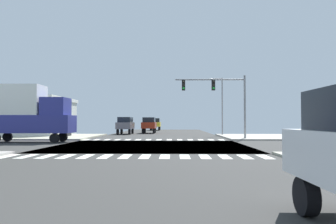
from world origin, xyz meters
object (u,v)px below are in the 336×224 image
at_px(street_lamp, 220,100).
at_px(box_truck_crossing_2, 28,112).
at_px(bank_building, 9,117).
at_px(traffic_signal_mast, 217,92).
at_px(pickup_leading_1, 155,124).
at_px(suv_farside_1, 125,124).
at_px(suv_queued_2, 149,124).

height_order(street_lamp, box_truck_crossing_2, street_lamp).
xyz_separation_m(bank_building, box_truck_crossing_2, (7.96, -12.09, 0.22)).
xyz_separation_m(traffic_signal_mast, box_truck_crossing_2, (-16.62, -4.14, -2.06)).
distance_m(traffic_signal_mast, bank_building, 25.93).
bearing_deg(pickup_leading_1, box_truck_crossing_2, 76.20).
distance_m(suv_farside_1, pickup_leading_1, 18.83).
bearing_deg(bank_building, pickup_leading_1, 54.54).
bearing_deg(traffic_signal_mast, suv_queued_2, 115.89).
bearing_deg(suv_farside_1, suv_queued_2, -130.96).
bearing_deg(box_truck_crossing_2, suv_queued_2, 156.83).
distance_m(box_truck_crossing_2, pickup_leading_1, 36.60).
xyz_separation_m(street_lamp, bank_building, (-26.04, -0.30, -1.98)).
xyz_separation_m(traffic_signal_mast, pickup_leading_1, (-7.89, 31.39, -3.33)).
relative_size(street_lamp, box_truck_crossing_2, 0.99).
bearing_deg(box_truck_crossing_2, suv_farside_1, 161.31).
relative_size(box_truck_crossing_2, pickup_leading_1, 1.41).
distance_m(street_lamp, suv_farside_1, 13.49).
relative_size(street_lamp, suv_queued_2, 1.55).
bearing_deg(bank_building, suv_farside_1, 19.49).
relative_size(box_truck_crossing_2, suv_queued_2, 1.57).
distance_m(traffic_signal_mast, suv_farside_1, 17.11).
distance_m(bank_building, suv_queued_2, 18.67).
bearing_deg(suv_queued_2, pickup_leading_1, -90.00).
height_order(box_truck_crossing_2, pickup_leading_1, box_truck_crossing_2).
relative_size(street_lamp, pickup_leading_1, 1.40).
xyz_separation_m(suv_queued_2, pickup_leading_1, (0.00, 15.13, -0.10)).
relative_size(traffic_signal_mast, suv_queued_2, 1.49).
bearing_deg(box_truck_crossing_2, street_lamp, 124.42).
xyz_separation_m(bank_building, pickup_leading_1, (16.69, 23.44, -1.05)).
bearing_deg(bank_building, box_truck_crossing_2, -56.63).
height_order(traffic_signal_mast, suv_queued_2, traffic_signal_mast).
relative_size(traffic_signal_mast, box_truck_crossing_2, 0.95).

